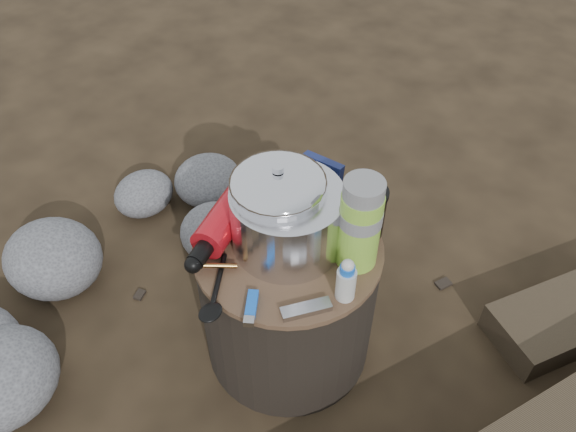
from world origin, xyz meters
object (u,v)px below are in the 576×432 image
Objects in this scene: stump at (288,299)px; travel_mug at (367,212)px; fuel_bottle at (231,210)px; thermos at (360,224)px; camping_pot at (278,206)px.

travel_mug is (0.12, 0.13, 0.25)m from stump.
thermos reaches higher than fuel_bottle.
thermos is 0.10m from travel_mug.
fuel_bottle is 0.30m from travel_mug.
stump is 1.33× the size of fuel_bottle.
thermos is (0.29, 0.06, 0.07)m from fuel_bottle.
travel_mug is at bearing 17.47° from fuel_bottle.
fuel_bottle is (-0.15, -0.01, 0.23)m from stump.
stump is 0.34m from thermos.
camping_pot is 0.63× the size of fuel_bottle.
fuel_bottle is at bearing -168.15° from thermos.
stump is 3.45× the size of travel_mug.
fuel_bottle is 1.44× the size of thermos.
fuel_bottle is 0.30m from thermos.
fuel_bottle reaches higher than stump.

